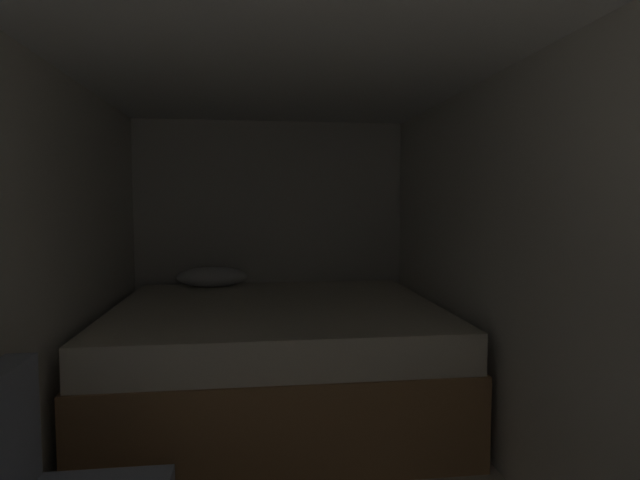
# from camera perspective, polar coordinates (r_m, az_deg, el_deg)

# --- Properties ---
(wall_back) EXTENTS (2.37, 0.05, 2.11)m
(wall_back) POSITION_cam_1_polar(r_m,az_deg,el_deg) (4.48, -5.42, -0.59)
(wall_back) COLOR silver
(wall_back) RESTS_ON ground
(wall_right) EXTENTS (0.05, 4.76, 2.11)m
(wall_right) POSITION_cam_1_polar(r_m,az_deg,el_deg) (2.47, 24.86, -4.93)
(wall_right) COLOR silver
(wall_right) RESTS_ON ground
(ceiling_slab) EXTENTS (2.37, 4.76, 0.05)m
(ceiling_slab) POSITION_cam_1_polar(r_m,az_deg,el_deg) (2.18, -3.38, 23.09)
(ceiling_slab) COLOR white
(ceiling_slab) RESTS_ON wall_left
(bed) EXTENTS (2.15, 1.91, 0.91)m
(bed) POSITION_cam_1_polar(r_m,az_deg,el_deg) (3.61, -4.86, -12.83)
(bed) COLOR #9E7247
(bed) RESTS_ON ground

